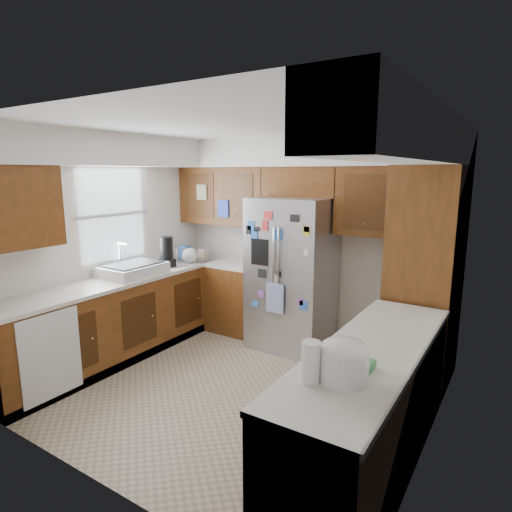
# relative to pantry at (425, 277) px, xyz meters

# --- Properties ---
(floor) EXTENTS (3.60, 3.60, 0.00)m
(floor) POSITION_rel_pantry_xyz_m (-1.50, -1.15, -1.07)
(floor) COLOR tan
(floor) RESTS_ON ground
(room_shell) EXTENTS (3.64, 3.24, 2.52)m
(room_shell) POSITION_rel_pantry_xyz_m (-1.61, -0.79, 0.75)
(room_shell) COLOR silver
(room_shell) RESTS_ON ground
(left_counter_run) EXTENTS (1.36, 3.20, 0.92)m
(left_counter_run) POSITION_rel_pantry_xyz_m (-2.86, -1.12, -0.65)
(left_counter_run) COLOR #452B0D
(left_counter_run) RESTS_ON ground
(right_counter_run) EXTENTS (0.63, 2.25, 0.92)m
(right_counter_run) POSITION_rel_pantry_xyz_m (0.00, -1.62, -0.65)
(right_counter_run) COLOR #452B0D
(right_counter_run) RESTS_ON ground
(pantry) EXTENTS (0.60, 0.90, 2.15)m
(pantry) POSITION_rel_pantry_xyz_m (0.00, 0.00, 0.00)
(pantry) COLOR #452B0D
(pantry) RESTS_ON ground
(fridge) EXTENTS (0.90, 0.79, 1.80)m
(fridge) POSITION_rel_pantry_xyz_m (-1.50, 0.05, -0.17)
(fridge) COLOR #A5A4AA
(fridge) RESTS_ON ground
(bridge_cabinet) EXTENTS (0.96, 0.34, 0.35)m
(bridge_cabinet) POSITION_rel_pantry_xyz_m (-1.50, 0.28, 0.90)
(bridge_cabinet) COLOR #452B0D
(bridge_cabinet) RESTS_ON fridge
(fridge_top_items) EXTENTS (0.73, 0.33, 0.30)m
(fridge_top_items) POSITION_rel_pantry_xyz_m (-1.58, 0.26, 1.21)
(fridge_top_items) COLOR #1E2498
(fridge_top_items) RESTS_ON bridge_cabinet
(sink_assembly) EXTENTS (0.52, 0.70, 0.37)m
(sink_assembly) POSITION_rel_pantry_xyz_m (-3.00, -1.05, -0.09)
(sink_assembly) COLOR silver
(sink_assembly) RESTS_ON left_counter_run
(left_counter_clutter) EXTENTS (0.42, 0.84, 0.38)m
(left_counter_clutter) POSITION_rel_pantry_xyz_m (-2.96, -0.33, -0.02)
(left_counter_clutter) COLOR black
(left_counter_clutter) RESTS_ON left_counter_run
(rice_cooker) EXTENTS (0.29, 0.28, 0.25)m
(rice_cooker) POSITION_rel_pantry_xyz_m (-0.00, -2.17, -0.02)
(rice_cooker) COLOR silver
(rice_cooker) RESTS_ON right_counter_run
(paper_towel) EXTENTS (0.11, 0.11, 0.24)m
(paper_towel) POSITION_rel_pantry_xyz_m (-0.15, -2.29, -0.03)
(paper_towel) COLOR white
(paper_towel) RESTS_ON right_counter_run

